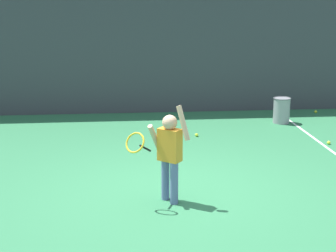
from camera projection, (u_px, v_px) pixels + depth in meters
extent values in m
plane|color=#2D7247|center=(174.00, 190.00, 7.32)|extent=(20.00, 20.00, 0.00)
cube|color=#383D42|center=(152.00, 45.00, 11.84)|extent=(13.02, 0.08, 3.20)
cylinder|color=slate|center=(151.00, 42.00, 11.87)|extent=(0.09, 0.09, 3.35)
cylinder|color=slate|center=(165.00, 179.00, 6.90)|extent=(0.11, 0.11, 0.58)
cylinder|color=slate|center=(174.00, 183.00, 6.76)|extent=(0.11, 0.11, 0.58)
cube|color=orange|center=(170.00, 145.00, 6.70)|extent=(0.34, 0.32, 0.44)
sphere|color=tan|center=(170.00, 122.00, 6.63)|extent=(0.20, 0.20, 0.20)
cylinder|color=tan|center=(183.00, 123.00, 6.54)|extent=(0.20, 0.18, 0.46)
cylinder|color=tan|center=(155.00, 139.00, 6.74)|extent=(0.23, 0.27, 0.43)
cylinder|color=black|center=(145.00, 148.00, 6.72)|extent=(0.17, 0.20, 0.15)
torus|color=yellow|center=(135.00, 143.00, 6.51)|extent=(0.32, 0.31, 0.26)
cylinder|color=gray|center=(282.00, 111.00, 11.13)|extent=(0.36, 0.36, 0.55)
torus|color=#595B60|center=(282.00, 98.00, 11.06)|extent=(0.38, 0.38, 0.02)
sphere|color=#CCE033|center=(176.00, 130.00, 10.49)|extent=(0.07, 0.07, 0.07)
sphere|color=#CCE033|center=(329.00, 143.00, 9.55)|extent=(0.07, 0.07, 0.07)
sphere|color=#CCE033|center=(316.00, 112.00, 12.13)|extent=(0.07, 0.07, 0.07)
sphere|color=#CCE033|center=(197.00, 135.00, 10.08)|extent=(0.07, 0.07, 0.07)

